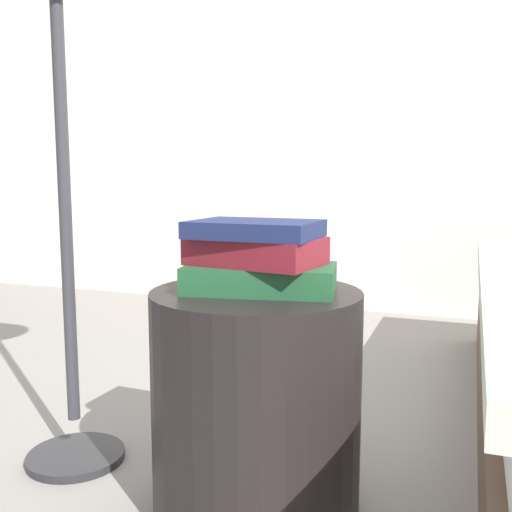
{
  "coord_description": "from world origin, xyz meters",
  "views": [
    {
      "loc": [
        0.4,
        -1.1,
        0.7
      ],
      "look_at": [
        0.0,
        0.0,
        0.55
      ],
      "focal_mm": 41.06,
      "sensor_mm": 36.0,
      "label": 1
    }
  ],
  "objects_px": {
    "side_table": "(256,403)",
    "book_maroon": "(257,251)",
    "book_navy": "(254,229)",
    "book_forest": "(261,278)"
  },
  "relations": [
    {
      "from": "book_forest",
      "to": "book_navy",
      "type": "relative_size",
      "value": 1.2
    },
    {
      "from": "book_navy",
      "to": "book_forest",
      "type": "bearing_deg",
      "value": 26.48
    },
    {
      "from": "book_navy",
      "to": "side_table",
      "type": "bearing_deg",
      "value": 78.1
    },
    {
      "from": "book_forest",
      "to": "book_maroon",
      "type": "height_order",
      "value": "book_maroon"
    },
    {
      "from": "book_forest",
      "to": "book_maroon",
      "type": "relative_size",
      "value": 1.17
    },
    {
      "from": "side_table",
      "to": "book_navy",
      "type": "bearing_deg",
      "value": -104.07
    },
    {
      "from": "side_table",
      "to": "book_forest",
      "type": "height_order",
      "value": "book_forest"
    },
    {
      "from": "side_table",
      "to": "book_maroon",
      "type": "height_order",
      "value": "book_maroon"
    },
    {
      "from": "book_maroon",
      "to": "book_navy",
      "type": "bearing_deg",
      "value": -127.38
    },
    {
      "from": "side_table",
      "to": "book_navy",
      "type": "distance_m",
      "value": 0.36
    }
  ]
}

